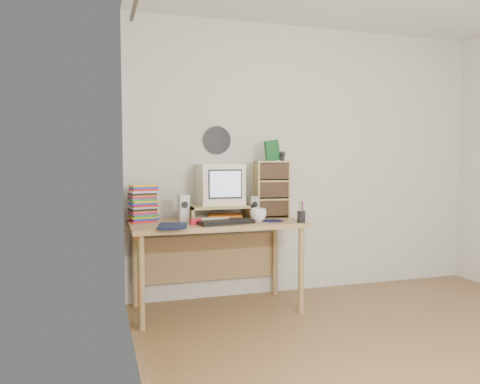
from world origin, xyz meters
TOP-DOWN VIEW (x-y plane):
  - floor at (0.00, 0.00)m, footprint 3.50×3.50m
  - back_wall at (0.00, 1.75)m, footprint 3.50×0.00m
  - left_wall at (-1.75, 0.00)m, footprint 0.00×3.50m
  - curtain at (-1.71, 0.48)m, footprint 0.00×2.20m
  - wall_disc at (-0.93, 1.73)m, footprint 0.25×0.02m
  - desk at (-1.03, 1.44)m, footprint 1.40×0.70m
  - monitor_riser at (-0.98, 1.48)m, footprint 0.52×0.30m
  - crt_monitor at (-0.95, 1.53)m, footprint 0.38×0.38m
  - speaker_left at (-1.29, 1.43)m, footprint 0.09×0.09m
  - speaker_right at (-0.69, 1.42)m, footprint 0.08×0.08m
  - keyboard at (-1.00, 1.18)m, footprint 0.47×0.23m
  - dvd_stack at (-1.61, 1.51)m, footprint 0.23×0.18m
  - cd_rack at (-0.49, 1.49)m, footprint 0.31×0.19m
  - mug at (-0.71, 1.25)m, footprint 0.14×0.14m
  - diary at (-1.54, 1.13)m, footprint 0.30×0.25m
  - mousepad at (-0.59, 1.24)m, footprint 0.21×0.21m
  - pen_cup at (-0.40, 1.07)m, footprint 0.08×0.08m
  - papers at (-1.01, 1.48)m, footprint 0.37×0.30m
  - red_box at (-1.23, 1.23)m, footprint 0.09×0.05m
  - game_box at (-0.50, 1.47)m, footprint 0.14×0.06m
  - webcam at (-0.41, 1.46)m, footprint 0.05×0.05m

SIDE VIEW (x-z plane):
  - floor at x=0.00m, z-range 0.00..0.00m
  - desk at x=-1.03m, z-range 0.24..0.99m
  - mousepad at x=-0.59m, z-range 0.75..0.75m
  - keyboard at x=-1.00m, z-range 0.75..0.78m
  - papers at x=-1.01m, z-range 0.75..0.79m
  - red_box at x=-1.23m, z-range 0.75..0.79m
  - diary at x=-1.54m, z-range 0.75..0.80m
  - mug at x=-0.71m, z-range 0.75..0.86m
  - pen_cup at x=-0.40m, z-range 0.75..0.88m
  - monitor_riser at x=-0.98m, z-range 0.78..0.90m
  - speaker_right at x=-0.69m, z-range 0.75..0.95m
  - speaker_left at x=-1.29m, z-range 0.75..0.97m
  - dvd_stack at x=-1.61m, z-range 0.75..1.04m
  - cd_rack at x=-0.49m, z-range 0.75..1.25m
  - crt_monitor at x=-0.95m, z-range 0.87..1.22m
  - curtain at x=-1.71m, z-range 0.05..2.25m
  - back_wall at x=0.00m, z-range -0.50..3.00m
  - left_wall at x=-1.75m, z-range -0.50..3.00m
  - webcam at x=-0.41m, z-range 1.25..1.33m
  - game_box at x=-0.50m, z-range 1.25..1.42m
  - wall_disc at x=-0.93m, z-range 1.30..1.55m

